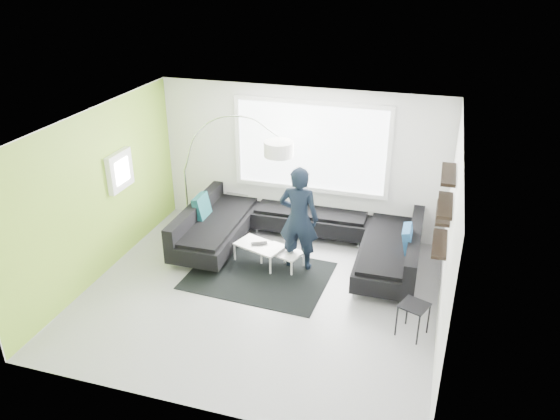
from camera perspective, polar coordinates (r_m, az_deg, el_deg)
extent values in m
plane|color=#949499|center=(8.86, -2.16, -8.81)|extent=(5.50, 5.50, 0.00)
cube|color=white|center=(10.36, 2.18, 5.20)|extent=(5.50, 0.04, 2.80)
cube|color=white|center=(6.18, -9.97, -10.48)|extent=(5.50, 0.04, 2.80)
cube|color=white|center=(9.35, -18.48, 1.53)|extent=(0.04, 5.00, 2.80)
cube|color=white|center=(7.79, 17.22, -3.21)|extent=(0.04, 5.00, 2.80)
cube|color=white|center=(7.64, -2.50, 8.81)|extent=(5.50, 5.00, 0.04)
cube|color=#93C638|center=(9.34, -18.43, 1.52)|extent=(0.01, 5.00, 2.80)
cube|color=white|center=(10.17, 3.25, 6.59)|extent=(2.96, 0.06, 1.68)
cube|color=white|center=(9.69, -16.35, 3.96)|extent=(0.12, 0.66, 0.66)
cube|color=black|center=(8.02, 16.77, 0.10)|extent=(0.20, 1.24, 0.95)
cube|color=black|center=(9.92, 2.22, -3.25)|extent=(4.20, 2.61, 0.44)
cube|color=black|center=(9.75, 2.26, -1.27)|extent=(4.20, 2.61, 0.33)
cube|color=navy|center=(9.72, 2.27, -0.92)|extent=(3.74, 0.25, 0.46)
cube|color=black|center=(9.32, -2.24, -6.85)|extent=(2.41, 1.81, 0.01)
cube|color=silver|center=(9.57, -0.97, -4.74)|extent=(1.21, 0.93, 0.35)
cube|color=black|center=(8.12, 13.68, -11.06)|extent=(0.48, 0.48, 0.51)
imported|color=black|center=(9.15, 1.97, -0.90)|extent=(0.69, 0.47, 1.85)
imported|color=black|center=(9.51, -2.14, -3.66)|extent=(0.43, 0.41, 0.02)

